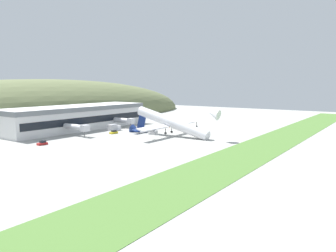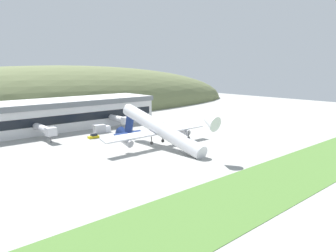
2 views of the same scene
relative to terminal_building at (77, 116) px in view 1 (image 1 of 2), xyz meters
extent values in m
plane|color=#9E9E99|center=(1.26, -51.80, -6.86)|extent=(381.11, 381.11, 0.00)
cube|color=#4C7533|center=(1.26, -96.56, -6.82)|extent=(343.00, 19.54, 0.08)
ellipsoid|color=#667047|center=(21.83, 53.63, -6.86)|extent=(279.97, 78.84, 53.20)
cube|color=silver|center=(0.00, 0.02, -0.80)|extent=(79.81, 21.96, 12.12)
cube|color=slate|center=(0.00, 0.02, 4.17)|extent=(81.01, 23.16, 2.18)
cube|color=black|center=(0.00, -11.01, -1.41)|extent=(76.62, 0.16, 3.39)
cylinder|color=silver|center=(-15.82, -17.85, -2.86)|extent=(2.60, 13.78, 2.60)
cube|color=silver|center=(-15.82, -24.75, -2.86)|extent=(3.38, 2.86, 2.86)
cylinder|color=slate|center=(-15.82, -24.25, -4.86)|extent=(0.36, 0.36, 4.00)
cylinder|color=silver|center=(16.87, -16.84, -2.86)|extent=(2.60, 11.77, 2.60)
cube|color=silver|center=(16.87, -22.73, -2.86)|extent=(3.38, 2.86, 2.86)
cylinder|color=slate|center=(16.87, -22.23, -4.86)|extent=(0.36, 0.36, 4.00)
cylinder|color=silver|center=(8.57, -54.55, -0.74)|extent=(4.44, 37.60, 13.40)
cone|color=silver|center=(8.57, -75.18, 4.39)|extent=(4.35, 5.79, 5.40)
cone|color=navy|center=(8.57, -33.49, -5.98)|extent=(4.35, 6.66, 5.62)
cube|color=navy|center=(8.57, -36.94, -1.22)|extent=(0.50, 5.77, 8.55)
cube|color=navy|center=(8.57, -36.72, -5.18)|extent=(11.55, 3.10, 1.10)
cube|color=silver|center=(8.57, -52.73, -1.97)|extent=(41.10, 3.60, 1.31)
cylinder|color=#9E9EA3|center=(-3.76, -53.25, -3.39)|extent=(2.30, 4.05, 3.10)
cylinder|color=#9E9EA3|center=(20.90, -53.25, -3.39)|extent=(2.30, 4.05, 3.10)
cylinder|color=#2D2D2D|center=(6.13, -52.73, -4.30)|extent=(0.28, 0.28, 2.20)
cylinder|color=#2D2D2D|center=(6.13, -52.73, -5.40)|extent=(0.45, 1.10, 1.10)
cylinder|color=#2D2D2D|center=(11.01, -52.73, -4.30)|extent=(0.28, 0.28, 2.20)
cylinder|color=#2D2D2D|center=(11.01, -52.73, -5.40)|extent=(0.45, 1.10, 1.10)
cylinder|color=#2D2D2D|center=(8.57, -67.34, -0.55)|extent=(0.22, 0.22, 1.98)
cylinder|color=#2D2D2D|center=(8.57, -67.34, -1.54)|extent=(0.30, 0.82, 0.82)
cube|color=gold|center=(-1.19, -27.68, -6.42)|extent=(4.17, 2.01, 0.88)
cube|color=black|center=(-0.99, -27.70, -5.61)|extent=(2.33, 1.62, 0.72)
cube|color=#B21E1E|center=(-38.05, -25.77, -6.42)|extent=(3.96, 1.98, 0.88)
cube|color=black|center=(-37.86, -25.78, -5.61)|extent=(2.21, 1.60, 0.72)
cube|color=silver|center=(8.81, -20.75, -5.60)|extent=(2.32, 2.62, 2.52)
cube|color=black|center=(9.92, -20.83, -5.15)|extent=(0.23, 2.10, 1.11)
cube|color=#B7B7BC|center=(5.46, -20.51, -5.22)|extent=(4.74, 2.79, 3.28)
cube|color=orange|center=(30.46, -37.84, -6.84)|extent=(0.52, 0.52, 0.03)
cone|color=orange|center=(30.46, -37.84, -6.55)|extent=(0.40, 0.40, 0.55)
cube|color=orange|center=(29.38, -43.12, -6.84)|extent=(0.52, 0.52, 0.03)
cone|color=orange|center=(29.38, -43.12, -6.55)|extent=(0.40, 0.40, 0.55)
camera|label=1|loc=(-111.83, -137.05, 16.48)|focal=35.00mm
camera|label=2|loc=(-59.12, -134.05, 19.46)|focal=35.00mm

